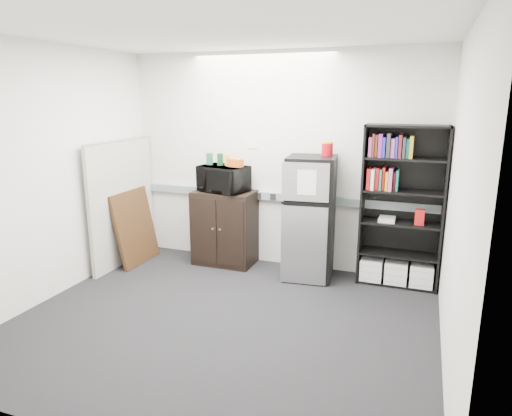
# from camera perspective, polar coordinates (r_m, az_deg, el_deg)

# --- Properties ---
(floor) EXTENTS (4.00, 4.00, 0.00)m
(floor) POSITION_cam_1_polar(r_m,az_deg,el_deg) (4.63, -4.13, -13.93)
(floor) COLOR black
(floor) RESTS_ON ground
(wall_back) EXTENTS (4.00, 0.02, 2.70)m
(wall_back) POSITION_cam_1_polar(r_m,az_deg,el_deg) (5.79, 2.82, 5.83)
(wall_back) COLOR silver
(wall_back) RESTS_ON floor
(wall_right) EXTENTS (0.02, 3.50, 2.70)m
(wall_right) POSITION_cam_1_polar(r_m,az_deg,el_deg) (3.82, 24.02, 0.49)
(wall_right) COLOR silver
(wall_right) RESTS_ON floor
(wall_left) EXTENTS (0.02, 3.50, 2.70)m
(wall_left) POSITION_cam_1_polar(r_m,az_deg,el_deg) (5.32, -24.47, 3.91)
(wall_left) COLOR silver
(wall_left) RESTS_ON floor
(ceiling) EXTENTS (4.00, 3.50, 0.02)m
(ceiling) POSITION_cam_1_polar(r_m,az_deg,el_deg) (4.14, -4.81, 21.39)
(ceiling) COLOR white
(ceiling) RESTS_ON wall_back
(electrical_raceway) EXTENTS (3.92, 0.05, 0.10)m
(electrical_raceway) POSITION_cam_1_polar(r_m,az_deg,el_deg) (5.84, 2.68, 1.41)
(electrical_raceway) COLOR gray
(electrical_raceway) RESTS_ON wall_back
(wall_note) EXTENTS (0.14, 0.00, 0.10)m
(wall_note) POSITION_cam_1_polar(r_m,az_deg,el_deg) (5.87, -0.46, 7.92)
(wall_note) COLOR white
(wall_note) RESTS_ON wall_back
(bookshelf) EXTENTS (0.90, 0.34, 1.85)m
(bookshelf) POSITION_cam_1_polar(r_m,az_deg,el_deg) (5.43, 17.72, -0.04)
(bookshelf) COLOR black
(bookshelf) RESTS_ON floor
(cubicle_partition) EXTENTS (0.06, 1.30, 1.62)m
(cubicle_partition) POSITION_cam_1_polar(r_m,az_deg,el_deg) (6.16, -16.32, 0.68)
(cubicle_partition) COLOR #A19C8F
(cubicle_partition) RESTS_ON floor
(cabinet) EXTENTS (0.77, 0.51, 0.97)m
(cabinet) POSITION_cam_1_polar(r_m,az_deg,el_deg) (5.97, -3.93, -2.45)
(cabinet) COLOR black
(cabinet) RESTS_ON floor
(microwave) EXTENTS (0.67, 0.53, 0.33)m
(microwave) POSITION_cam_1_polar(r_m,az_deg,el_deg) (5.81, -4.10, 3.66)
(microwave) COLOR black
(microwave) RESTS_ON cabinet
(snack_box_a) EXTENTS (0.07, 0.05, 0.15)m
(snack_box_a) POSITION_cam_1_polar(r_m,az_deg,el_deg) (5.89, -5.82, 6.12)
(snack_box_a) COLOR #1A5E31
(snack_box_a) RESTS_ON microwave
(snack_box_b) EXTENTS (0.08, 0.07, 0.15)m
(snack_box_b) POSITION_cam_1_polar(r_m,az_deg,el_deg) (5.82, -4.50, 6.07)
(snack_box_b) COLOR #0C3717
(snack_box_b) RESTS_ON microwave
(snack_box_c) EXTENTS (0.08, 0.07, 0.14)m
(snack_box_c) POSITION_cam_1_polar(r_m,az_deg,el_deg) (5.78, -3.50, 5.98)
(snack_box_c) COLOR gold
(snack_box_c) RESTS_ON microwave
(snack_bag) EXTENTS (0.20, 0.14, 0.10)m
(snack_bag) POSITION_cam_1_polar(r_m,az_deg,el_deg) (5.69, -2.56, 5.66)
(snack_bag) COLOR #D75615
(snack_bag) RESTS_ON microwave
(refrigerator) EXTENTS (0.61, 0.64, 1.48)m
(refrigerator) POSITION_cam_1_polar(r_m,az_deg,el_deg) (5.47, 6.77, -1.28)
(refrigerator) COLOR black
(refrigerator) RESTS_ON floor
(coffee_can) EXTENTS (0.14, 0.14, 0.18)m
(coffee_can) POSITION_cam_1_polar(r_m,az_deg,el_deg) (5.41, 8.90, 7.45)
(coffee_can) COLOR #A40711
(coffee_can) RESTS_ON refrigerator
(framed_poster) EXTENTS (0.23, 0.75, 0.96)m
(framed_poster) POSITION_cam_1_polar(r_m,az_deg,el_deg) (6.20, -14.86, -2.27)
(framed_poster) COLOR #311D0D
(framed_poster) RESTS_ON floor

